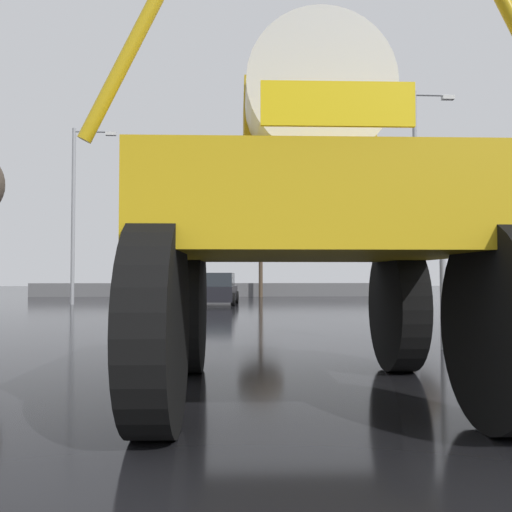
% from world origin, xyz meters
% --- Properties ---
extents(ground_plane, '(120.00, 120.00, 0.00)m').
position_xyz_m(ground_plane, '(0.00, 18.00, 0.00)').
color(ground_plane, black).
extents(oversize_sprayer, '(4.24, 5.02, 4.55)m').
position_xyz_m(oversize_sprayer, '(1.14, 5.06, 2.00)').
color(oversize_sprayer, black).
rests_on(oversize_sprayer, ground).
extents(sedan_ahead, '(2.14, 4.22, 1.52)m').
position_xyz_m(sedan_ahead, '(-0.24, 25.58, 0.71)').
color(sedan_ahead, black).
rests_on(sedan_ahead, ground).
extents(traffic_signal_near_right, '(0.24, 0.54, 3.42)m').
position_xyz_m(traffic_signal_near_right, '(4.20, 9.00, 2.49)').
color(traffic_signal_near_right, gray).
rests_on(traffic_signal_near_right, ground).
extents(traffic_signal_far_left, '(0.24, 0.55, 3.42)m').
position_xyz_m(traffic_signal_far_left, '(-3.03, 26.04, 2.49)').
color(traffic_signal_far_left, gray).
rests_on(traffic_signal_far_left, ground).
extents(streetlight_far_left, '(2.10, 0.24, 8.55)m').
position_xyz_m(streetlight_far_left, '(-7.05, 25.85, 4.75)').
color(streetlight_far_left, gray).
rests_on(streetlight_far_left, ground).
extents(streetlight_far_right, '(1.76, 0.24, 8.99)m').
position_xyz_m(streetlight_far_right, '(8.04, 20.96, 4.94)').
color(streetlight_far_right, gray).
rests_on(streetlight_far_right, ground).
extents(bare_tree_right, '(2.89, 2.89, 5.46)m').
position_xyz_m(bare_tree_right, '(8.61, 23.86, 4.17)').
color(bare_tree_right, '#473828').
rests_on(bare_tree_right, ground).
extents(bare_tree_far_center, '(3.09, 3.09, 6.91)m').
position_xyz_m(bare_tree_far_center, '(2.45, 35.08, 5.56)').
color(bare_tree_far_center, '#473828').
rests_on(bare_tree_far_center, ground).
extents(roadside_barrier, '(25.67, 0.24, 0.90)m').
position_xyz_m(roadside_barrier, '(0.00, 36.00, 0.45)').
color(roadside_barrier, '#59595B').
rests_on(roadside_barrier, ground).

